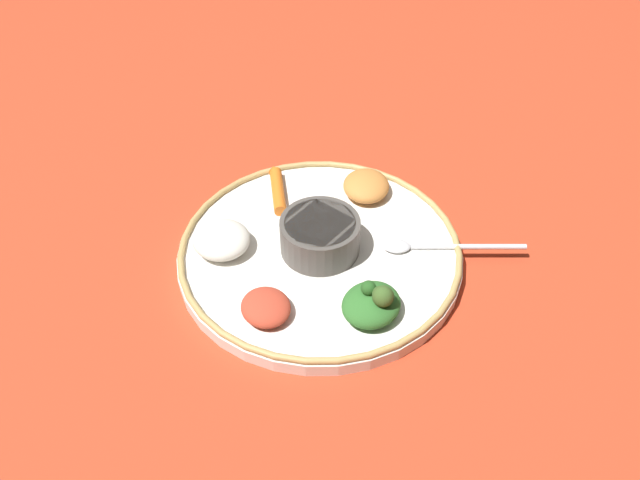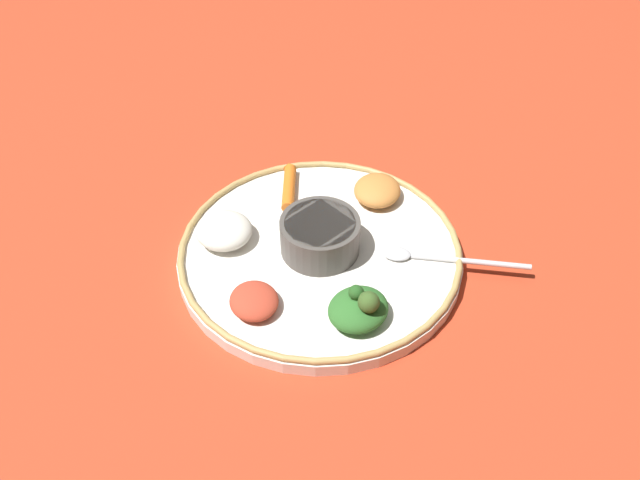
% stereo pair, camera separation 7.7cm
% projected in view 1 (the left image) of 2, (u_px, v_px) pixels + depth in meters
% --- Properties ---
extents(ground_plane, '(2.40, 2.40, 0.00)m').
position_uv_depth(ground_plane, '(320.00, 258.00, 0.79)').
color(ground_plane, '#B7381E').
extents(platter, '(0.35, 0.35, 0.02)m').
position_uv_depth(platter, '(320.00, 254.00, 0.79)').
color(platter, white).
rests_on(platter, ground_plane).
extents(platter_rim, '(0.35, 0.35, 0.01)m').
position_uv_depth(platter_rim, '(320.00, 247.00, 0.78)').
color(platter_rim, tan).
rests_on(platter_rim, platter).
extents(center_bowl, '(0.10, 0.10, 0.04)m').
position_uv_depth(center_bowl, '(320.00, 235.00, 0.76)').
color(center_bowl, '#4C4742').
rests_on(center_bowl, platter).
extents(spoon, '(0.10, 0.16, 0.01)m').
position_uv_depth(spoon, '(432.00, 246.00, 0.78)').
color(spoon, silver).
rests_on(spoon, platter).
extents(greens_pile, '(0.08, 0.09, 0.05)m').
position_uv_depth(greens_pile, '(374.00, 302.00, 0.70)').
color(greens_pile, '#2D6628').
rests_on(greens_pile, platter).
extents(carrot_near_spoon, '(0.10, 0.05, 0.02)m').
position_uv_depth(carrot_near_spoon, '(276.00, 189.00, 0.85)').
color(carrot_near_spoon, orange).
rests_on(carrot_near_spoon, platter).
extents(mound_squash, '(0.09, 0.09, 0.03)m').
position_uv_depth(mound_squash, '(366.00, 186.00, 0.85)').
color(mound_squash, '#C67A38').
rests_on(mound_squash, platter).
extents(mound_rice_white, '(0.10, 0.10, 0.03)m').
position_uv_depth(mound_rice_white, '(221.00, 240.00, 0.77)').
color(mound_rice_white, silver).
rests_on(mound_rice_white, platter).
extents(mound_berbere_red, '(0.06, 0.06, 0.02)m').
position_uv_depth(mound_berbere_red, '(266.00, 307.00, 0.70)').
color(mound_berbere_red, '#B73D28').
rests_on(mound_berbere_red, platter).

